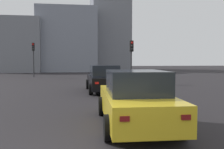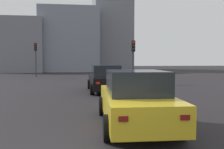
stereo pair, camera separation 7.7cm
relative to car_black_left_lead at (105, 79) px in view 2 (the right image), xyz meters
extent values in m
cube|color=black|center=(0.06, 0.00, -0.16)|extent=(4.65, 1.92, 0.71)
cube|color=#1E232B|center=(-0.17, 0.00, 0.52)|extent=(2.11, 1.65, 0.66)
cylinder|color=black|center=(1.51, -0.87, -0.46)|extent=(0.65, 0.24, 0.64)
cylinder|color=black|center=(1.47, 0.94, -0.46)|extent=(0.65, 0.24, 0.64)
cylinder|color=black|center=(-1.35, -0.94, -0.46)|extent=(0.65, 0.24, 0.64)
cylinder|color=black|center=(-1.39, 0.87, -0.46)|extent=(0.65, 0.24, 0.64)
cube|color=red|center=(-2.24, -0.71, -0.04)|extent=(0.03, 0.20, 0.11)
cube|color=red|center=(-2.27, 0.60, -0.04)|extent=(0.03, 0.20, 0.11)
cube|color=gold|center=(-7.80, -0.11, -0.17)|extent=(4.49, 1.93, 0.71)
cube|color=#1E232B|center=(-8.02, -0.11, 0.52)|extent=(2.05, 1.63, 0.66)
cylinder|color=black|center=(-6.46, -1.05, -0.46)|extent=(0.65, 0.24, 0.64)
cylinder|color=black|center=(-6.40, 0.73, -0.46)|extent=(0.65, 0.24, 0.64)
cylinder|color=black|center=(-9.21, -0.96, -0.46)|extent=(0.65, 0.24, 0.64)
cylinder|color=black|center=(-9.15, 0.82, -0.46)|extent=(0.65, 0.24, 0.64)
cube|color=maroon|center=(-10.05, -0.68, -0.04)|extent=(0.04, 0.20, 0.11)
cube|color=maroon|center=(-10.01, 0.60, -0.04)|extent=(0.04, 0.20, 0.11)
cylinder|color=#2D2D30|center=(4.70, -2.75, 0.55)|extent=(0.11, 0.11, 2.65)
cube|color=black|center=(4.64, -2.76, 2.32)|extent=(0.24, 0.31, 0.90)
sphere|color=red|center=(4.53, -2.77, 2.59)|extent=(0.20, 0.20, 0.20)
sphere|color=black|center=(4.53, -2.77, 2.32)|extent=(0.20, 0.20, 0.20)
sphere|color=black|center=(4.53, -2.77, 2.05)|extent=(0.20, 0.20, 0.20)
cylinder|color=#2D2D30|center=(13.73, 6.70, 0.74)|extent=(0.11, 0.11, 3.03)
cube|color=black|center=(13.67, 6.70, 2.70)|extent=(0.20, 0.28, 0.90)
sphere|color=red|center=(13.56, 6.70, 2.97)|extent=(0.20, 0.20, 0.20)
sphere|color=black|center=(13.56, 6.70, 2.70)|extent=(0.20, 0.20, 0.20)
sphere|color=black|center=(13.56, 6.70, 2.43)|extent=(0.20, 0.20, 0.20)
cube|color=slate|center=(35.07, -4.51, 7.13)|extent=(14.22, 6.93, 15.82)
cube|color=gray|center=(31.63, 3.49, 4.66)|extent=(13.99, 9.98, 10.88)
cube|color=slate|center=(30.48, 11.49, 3.61)|extent=(13.79, 7.91, 8.78)
camera|label=1|loc=(-14.67, 1.49, 1.13)|focal=38.39mm
camera|label=2|loc=(-14.68, 1.42, 1.13)|focal=38.39mm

